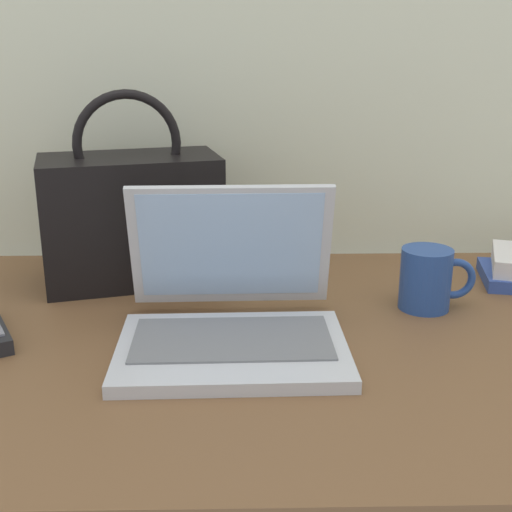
{
  "coord_description": "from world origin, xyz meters",
  "views": [
    {
      "loc": [
        -0.05,
        -0.9,
        0.44
      ],
      "look_at": [
        -0.03,
        0.0,
        0.15
      ],
      "focal_mm": 47.36,
      "sensor_mm": 36.0,
      "label": 1
    }
  ],
  "objects": [
    {
      "name": "laptop",
      "position": [
        -0.07,
        -0.02,
        0.08
      ],
      "size": [
        0.31,
        0.29,
        0.21
      ],
      "color": "silver",
      "rests_on": "desk"
    },
    {
      "name": "handbag",
      "position": [
        -0.24,
        0.24,
        0.15
      ],
      "size": [
        0.33,
        0.23,
        0.33
      ],
      "color": "black",
      "rests_on": "desk"
    },
    {
      "name": "coffee_mug",
      "position": [
        0.24,
        0.1,
        0.08
      ],
      "size": [
        0.12,
        0.08,
        0.1
      ],
      "color": "#26478C",
      "rests_on": "desk"
    },
    {
      "name": "desk",
      "position": [
        0.0,
        0.0,
        0.01
      ],
      "size": [
        1.6,
        0.76,
        0.03
      ],
      "color": "brown",
      "rests_on": "ground"
    }
  ]
}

